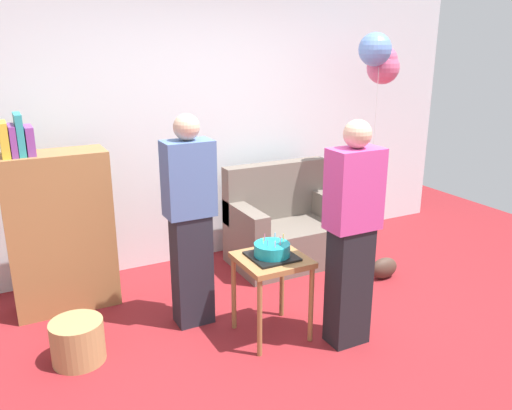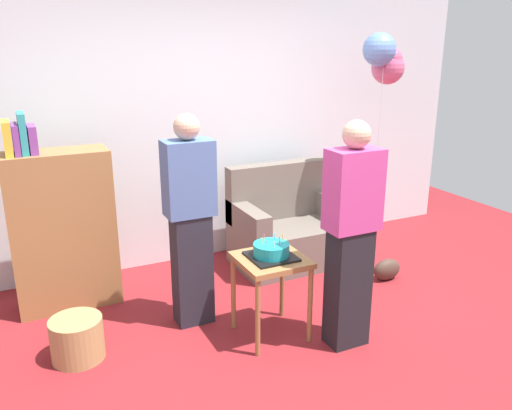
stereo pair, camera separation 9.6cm
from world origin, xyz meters
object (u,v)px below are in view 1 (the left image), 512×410
object	(u,v)px
bookshelf	(59,229)
person_blowing_candles	(190,221)
birthday_cake	(272,251)
wicker_basket	(78,341)
handbag	(384,268)
side_table	(272,270)
person_holding_cake	(352,235)
balloon_bunch	(380,59)
couch	(285,228)

from	to	relation	value
bookshelf	person_blowing_candles	distance (m)	1.12
birthday_cake	wicker_basket	world-z (taller)	birthday_cake
handbag	side_table	bearing A→B (deg)	-165.19
person_blowing_candles	side_table	bearing A→B (deg)	-40.33
person_holding_cake	wicker_basket	xyz separation A→B (m)	(-1.79, 0.64, -0.68)
person_blowing_candles	handbag	distance (m)	1.99
side_table	balloon_bunch	world-z (taller)	balloon_bunch
wicker_basket	handbag	world-z (taller)	wicker_basket
person_holding_cake	balloon_bunch	bearing A→B (deg)	-121.35
balloon_bunch	birthday_cake	bearing A→B (deg)	-150.03
birthday_cake	wicker_basket	bearing A→B (deg)	167.11
person_blowing_candles	handbag	size ratio (longest dim) A/B	5.82
wicker_basket	balloon_bunch	distance (m)	3.60
person_holding_cake	handbag	bearing A→B (deg)	-131.17
person_holding_cake	wicker_basket	distance (m)	2.02
bookshelf	birthday_cake	world-z (taller)	bookshelf
side_table	person_blowing_candles	bearing A→B (deg)	135.18
person_holding_cake	wicker_basket	bearing A→B (deg)	-7.35
handbag	balloon_bunch	size ratio (longest dim) A/B	0.13
couch	person_holding_cake	xyz separation A→B (m)	(-0.35, -1.49, 0.49)
couch	wicker_basket	size ratio (longest dim) A/B	3.06
bookshelf	handbag	xyz separation A→B (m)	(2.69, -0.80, -0.58)
birthday_cake	balloon_bunch	size ratio (longest dim) A/B	0.15
balloon_bunch	bookshelf	bearing A→B (deg)	176.49
bookshelf	handbag	distance (m)	2.87
couch	person_blowing_candles	world-z (taller)	person_blowing_candles
couch	birthday_cake	size ratio (longest dim) A/B	3.44
person_blowing_candles	wicker_basket	size ratio (longest dim) A/B	4.53
bookshelf	person_blowing_candles	bearing A→B (deg)	-40.49
handbag	birthday_cake	bearing A→B (deg)	-165.19
birthday_cake	balloon_bunch	xyz separation A→B (m)	(1.71, 0.98, 1.27)
person_blowing_candles	balloon_bunch	distance (m)	2.48
wicker_basket	person_blowing_candles	bearing A→B (deg)	8.76
couch	balloon_bunch	bearing A→B (deg)	-10.56
couch	bookshelf	distance (m)	2.12
side_table	person_holding_cake	size ratio (longest dim) A/B	0.38
birthday_cake	balloon_bunch	bearing A→B (deg)	29.97
person_holding_cake	balloon_bunch	distance (m)	2.14
person_blowing_candles	couch	bearing A→B (deg)	34.08
bookshelf	side_table	bearing A→B (deg)	-42.06
bookshelf	birthday_cake	bearing A→B (deg)	-42.06
side_table	balloon_bunch	size ratio (longest dim) A/B	0.29
wicker_basket	handbag	distance (m)	2.75
person_blowing_candles	handbag	xyz separation A→B (m)	(1.85, -0.08, -0.73)
birthday_cake	wicker_basket	xyz separation A→B (m)	(-1.35, 0.31, -0.52)
side_table	bookshelf	bearing A→B (deg)	137.94
couch	balloon_bunch	xyz separation A→B (m)	(0.91, -0.17, 1.60)
couch	handbag	xyz separation A→B (m)	(0.60, -0.78, -0.24)
side_table	handbag	xyz separation A→B (m)	(1.40, 0.37, -0.43)
birthday_cake	person_blowing_candles	xyz separation A→B (m)	(-0.45, 0.45, 0.16)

